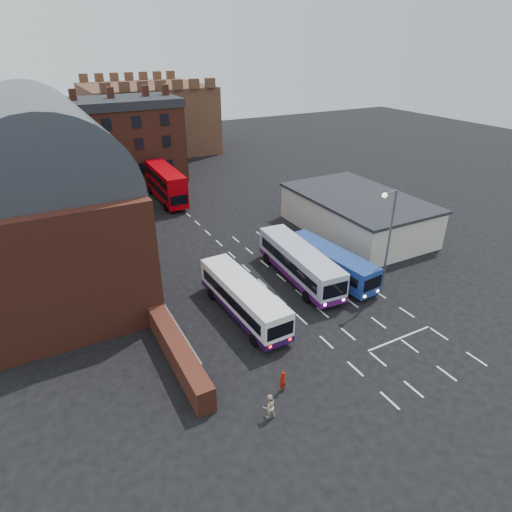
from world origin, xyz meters
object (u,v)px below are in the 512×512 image
bus_blue (330,261)px  bus_red_double (166,184)px  pedestrian_beige (269,406)px  street_lamp (388,233)px  pedestrian_red (283,381)px  bus_white_inbound (299,261)px  bus_white_outbound (243,296)px

bus_blue → bus_red_double: bus_red_double is taller
bus_red_double → pedestrian_beige: bus_red_double is taller
bus_red_double → street_lamp: street_lamp is taller
bus_red_double → street_lamp: size_ratio=1.22×
street_lamp → pedestrian_red: size_ratio=6.41×
street_lamp → bus_white_inbound: bearing=134.4°
bus_blue → bus_white_inbound: bearing=-25.7°
pedestrian_red → bus_blue: bearing=-157.9°
bus_white_outbound → bus_blue: bearing=7.9°
street_lamp → pedestrian_red: bearing=-156.1°
pedestrian_beige → street_lamp: bearing=-148.6°
bus_red_double → bus_white_outbound: bearing=85.2°
bus_white_outbound → pedestrian_red: 8.68m
bus_white_inbound → bus_blue: bus_white_inbound is taller
bus_white_inbound → street_lamp: size_ratio=1.24×
bus_white_inbound → pedestrian_red: bearing=56.3°
bus_white_inbound → bus_blue: (2.71, -0.98, -0.21)m
pedestrian_red → pedestrian_beige: 2.32m
bus_blue → street_lamp: size_ratio=1.11×
bus_white_inbound → bus_red_double: size_ratio=1.02×
bus_blue → street_lamp: 6.19m
bus_blue → street_lamp: (2.31, -4.15, 3.97)m
bus_white_outbound → bus_white_inbound: size_ratio=0.93×
bus_white_outbound → bus_red_double: size_ratio=0.95×
bus_white_outbound → bus_white_inbound: (7.01, 2.67, 0.12)m
pedestrian_red → street_lamp: bearing=-176.1°
bus_white_inbound → pedestrian_beige: bearing=54.4°
pedestrian_red → pedestrian_beige: pedestrian_beige is taller
bus_white_outbound → pedestrian_beige: bearing=-110.6°
bus_white_outbound → bus_blue: bus_white_outbound is taller
bus_blue → pedestrian_red: 15.21m
bus_white_outbound → pedestrian_red: bearing=-102.4°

